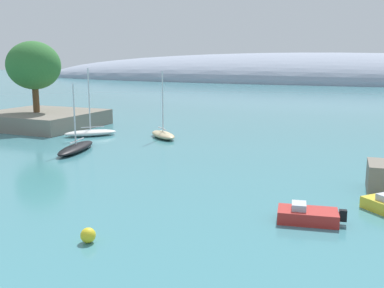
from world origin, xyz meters
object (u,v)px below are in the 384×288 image
(tree_clump_shore, at_px, (34,66))
(sailboat_sand_mid_mooring, at_px, (163,134))
(sailboat_black_near_shore, at_px, (76,147))
(mooring_buoy_yellow, at_px, (88,235))
(motorboat_red_alongside_breakwater, at_px, (308,215))
(sailboat_white_outer_mooring, at_px, (91,132))

(tree_clump_shore, bearing_deg, sailboat_sand_mid_mooring, -2.16)
(sailboat_black_near_shore, bearing_deg, mooring_buoy_yellow, 25.49)
(tree_clump_shore, height_order, sailboat_black_near_shore, tree_clump_shore)
(motorboat_red_alongside_breakwater, distance_m, mooring_buoy_yellow, 12.97)
(sailboat_black_near_shore, height_order, sailboat_sand_mid_mooring, sailboat_sand_mid_mooring)
(mooring_buoy_yellow, bearing_deg, sailboat_black_near_shore, 129.38)
(sailboat_black_near_shore, bearing_deg, sailboat_white_outer_mooring, -166.74)
(sailboat_black_near_shore, distance_m, mooring_buoy_yellow, 24.83)
(sailboat_black_near_shore, height_order, sailboat_white_outer_mooring, sailboat_white_outer_mooring)
(sailboat_white_outer_mooring, bearing_deg, motorboat_red_alongside_breakwater, 101.98)
(sailboat_black_near_shore, relative_size, sailboat_white_outer_mooring, 0.93)
(sailboat_black_near_shore, xyz_separation_m, mooring_buoy_yellow, (15.75, -19.19, -0.02))
(sailboat_sand_mid_mooring, height_order, mooring_buoy_yellow, sailboat_sand_mid_mooring)
(sailboat_black_near_shore, relative_size, motorboat_red_alongside_breakwater, 1.92)
(sailboat_white_outer_mooring, xyz_separation_m, motorboat_red_alongside_breakwater, (30.50, -19.95, -0.06))
(sailboat_white_outer_mooring, xyz_separation_m, mooring_buoy_yellow, (20.16, -27.79, -0.08))
(mooring_buoy_yellow, bearing_deg, sailboat_sand_mid_mooring, 109.97)
(mooring_buoy_yellow, bearing_deg, tree_clump_shore, 135.73)
(sailboat_black_near_shore, bearing_deg, motorboat_red_alongside_breakwater, 52.61)
(sailboat_white_outer_mooring, height_order, motorboat_red_alongside_breakwater, sailboat_white_outer_mooring)
(tree_clump_shore, distance_m, motorboat_red_alongside_breakwater, 48.69)
(sailboat_white_outer_mooring, bearing_deg, mooring_buoy_yellow, 81.13)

